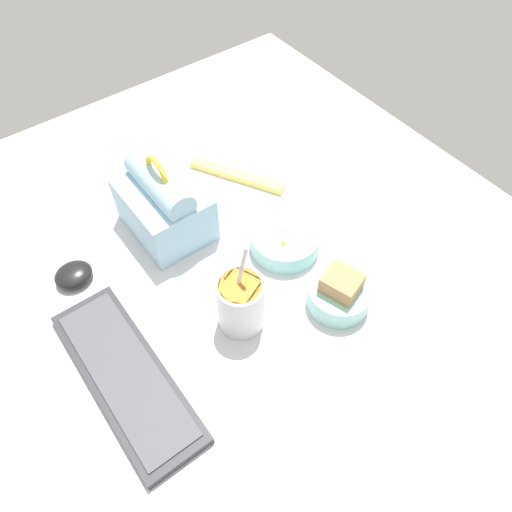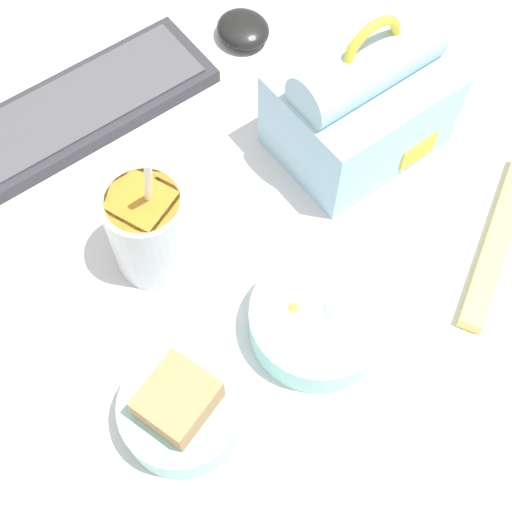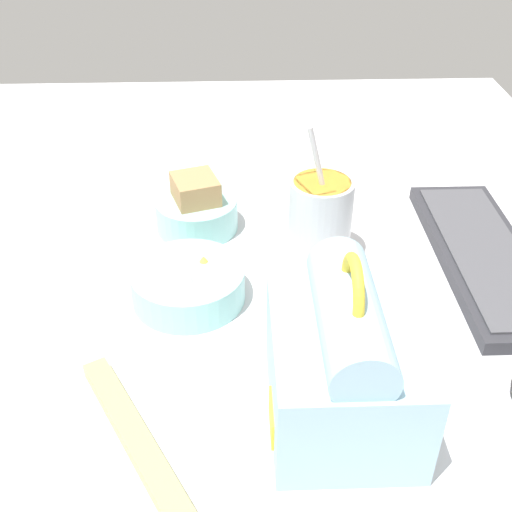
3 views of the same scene
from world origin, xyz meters
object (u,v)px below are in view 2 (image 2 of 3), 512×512
object	(u,v)px
bento_bowl_sandwich	(181,410)
chopstick_case	(498,239)
lunch_bag	(361,103)
soup_cup	(149,229)
bento_bowl_snacks	(318,320)
computer_mouse	(243,29)
keyboard	(73,113)

from	to	relation	value
bento_bowl_sandwich	chopstick_case	xyz separation A→B (cm)	(37.35, -4.21, -2.16)
lunch_bag	chopstick_case	size ratio (longest dim) A/B	0.90
soup_cup	bento_bowl_sandwich	bearing A→B (deg)	-114.72
soup_cup	chopstick_case	xyz separation A→B (cm)	(29.93, -20.31, -5.02)
lunch_bag	bento_bowl_snacks	size ratio (longest dim) A/B	1.36
lunch_bag	bento_bowl_snacks	xyz separation A→B (cm)	(-18.21, -15.58, -4.40)
bento_bowl_snacks	soup_cup	bearing A→B (deg)	116.89
chopstick_case	computer_mouse	bearing A→B (deg)	95.73
bento_bowl_snacks	computer_mouse	size ratio (longest dim) A/B	1.92
computer_mouse	lunch_bag	bearing A→B (deg)	-88.19
keyboard	bento_bowl_sandwich	xyz separation A→B (cm)	(-9.72, -37.43, 1.94)
keyboard	bento_bowl_sandwich	bearing A→B (deg)	-104.56
bento_bowl_snacks	chopstick_case	world-z (taller)	bento_bowl_snacks
keyboard	bento_bowl_sandwich	size ratio (longest dim) A/B	3.03
soup_cup	computer_mouse	bearing A→B (deg)	37.42
computer_mouse	soup_cup	bearing A→B (deg)	-142.58
keyboard	soup_cup	world-z (taller)	soup_cup
bento_bowl_sandwich	computer_mouse	size ratio (longest dim) A/B	1.61
keyboard	chopstick_case	bearing A→B (deg)	-56.44
lunch_bag	keyboard	bearing A→B (deg)	137.50
bento_bowl_snacks	chopstick_case	bearing A→B (deg)	-10.11
keyboard	computer_mouse	bearing A→B (deg)	-3.67
keyboard	soup_cup	xyz separation A→B (cm)	(-2.31, -21.33, 4.80)
computer_mouse	chopstick_case	xyz separation A→B (cm)	(4.03, -40.13, -0.63)
bento_bowl_snacks	bento_bowl_sandwich	bearing A→B (deg)	178.68
keyboard	bento_bowl_snacks	size ratio (longest dim) A/B	2.53
lunch_bag	soup_cup	world-z (taller)	soup_cup
keyboard	computer_mouse	distance (cm)	23.65
bento_bowl_sandwich	lunch_bag	bearing A→B (deg)	24.13
keyboard	lunch_bag	xyz separation A→B (cm)	(24.25, -22.22, 5.66)
keyboard	lunch_bag	size ratio (longest dim) A/B	1.86
keyboard	chopstick_case	distance (cm)	49.97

